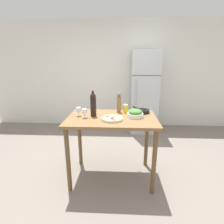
# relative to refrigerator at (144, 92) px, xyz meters

# --- Properties ---
(ground_plane) EXTENTS (14.00, 14.00, 0.00)m
(ground_plane) POSITION_rel_refrigerator_xyz_m (-0.65, -1.87, -0.93)
(ground_plane) COLOR slate
(wall_back) EXTENTS (6.40, 0.06, 2.60)m
(wall_back) POSITION_rel_refrigerator_xyz_m (-0.65, 0.38, 0.37)
(wall_back) COLOR silver
(wall_back) RESTS_ON ground_plane
(refrigerator) EXTENTS (0.60, 0.69, 1.87)m
(refrigerator) POSITION_rel_refrigerator_xyz_m (0.00, 0.00, 0.00)
(refrigerator) COLOR #B7BCC1
(refrigerator) RESTS_ON ground_plane
(prep_counter) EXTENTS (1.18, 0.76, 0.91)m
(prep_counter) POSITION_rel_refrigerator_xyz_m (-0.65, -1.87, -0.15)
(prep_counter) COLOR brown
(prep_counter) RESTS_ON ground_plane
(wine_bottle) EXTENTS (0.08, 0.08, 0.35)m
(wine_bottle) POSITION_rel_refrigerator_xyz_m (-0.91, -1.83, 0.14)
(wine_bottle) COLOR black
(wine_bottle) RESTS_ON prep_counter
(wine_glass_near) EXTENTS (0.07, 0.07, 0.12)m
(wine_glass_near) POSITION_rel_refrigerator_xyz_m (-1.01, -1.90, 0.06)
(wine_glass_near) COLOR silver
(wine_glass_near) RESTS_ON prep_counter
(wine_glass_far) EXTENTS (0.07, 0.07, 0.12)m
(wine_glass_far) POSITION_rel_refrigerator_xyz_m (-1.11, -1.83, 0.06)
(wine_glass_far) COLOR silver
(wine_glass_far) RESTS_ON prep_counter
(pepper_mill) EXTENTS (0.06, 0.06, 0.29)m
(pepper_mill) POSITION_rel_refrigerator_xyz_m (-0.56, -1.63, 0.12)
(pepper_mill) COLOR olive
(pepper_mill) RESTS_ON prep_counter
(salad_bowl) EXTENTS (0.22, 0.22, 0.11)m
(salad_bowl) POSITION_rel_refrigerator_xyz_m (-0.35, -1.85, 0.03)
(salad_bowl) COLOR white
(salad_bowl) RESTS_ON prep_counter
(homemade_pizza) EXTENTS (0.27, 0.27, 0.03)m
(homemade_pizza) POSITION_rel_refrigerator_xyz_m (-0.65, -1.98, -0.01)
(homemade_pizza) COLOR beige
(homemade_pizza) RESTS_ON prep_counter
(salt_canister) EXTENTS (0.06, 0.06, 0.12)m
(salt_canister) POSITION_rel_refrigerator_xyz_m (-0.47, -1.65, 0.04)
(salt_canister) COLOR yellow
(salt_canister) RESTS_ON prep_counter
(cast_iron_skillet) EXTENTS (0.23, 0.30, 0.05)m
(cast_iron_skillet) POSITION_rel_refrigerator_xyz_m (-0.23, -1.63, 0.00)
(cast_iron_skillet) COLOR black
(cast_iron_skillet) RESTS_ON prep_counter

